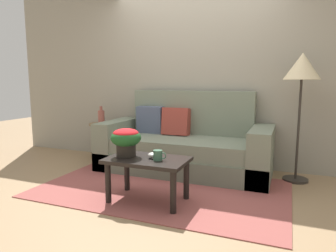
{
  "coord_description": "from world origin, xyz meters",
  "views": [
    {
      "loc": [
        1.31,
        -3.13,
        1.23
      ],
      "look_at": [
        0.0,
        0.15,
        0.71
      ],
      "focal_mm": 32.67,
      "sensor_mm": 36.0,
      "label": 1
    }
  ],
  "objects_px": {
    "coffee_table": "(148,166)",
    "floor_lamp": "(302,73)",
    "side_table": "(101,134)",
    "snack_bowl": "(153,155)",
    "coffee_mug": "(158,155)",
    "couch": "(184,147)",
    "potted_plant": "(126,139)",
    "table_vase": "(101,116)"
  },
  "relations": [
    {
      "from": "snack_bowl",
      "to": "table_vase",
      "type": "bearing_deg",
      "value": 139.21
    },
    {
      "from": "coffee_table",
      "to": "snack_bowl",
      "type": "xyz_separation_m",
      "value": [
        0.05,
        0.03,
        0.12
      ]
    },
    {
      "from": "side_table",
      "to": "table_vase",
      "type": "height_order",
      "value": "table_vase"
    },
    {
      "from": "floor_lamp",
      "to": "snack_bowl",
      "type": "bearing_deg",
      "value": -137.73
    },
    {
      "from": "floor_lamp",
      "to": "potted_plant",
      "type": "bearing_deg",
      "value": -142.47
    },
    {
      "from": "couch",
      "to": "potted_plant",
      "type": "relative_size",
      "value": 7.34
    },
    {
      "from": "side_table",
      "to": "table_vase",
      "type": "bearing_deg",
      "value": 11.14
    },
    {
      "from": "side_table",
      "to": "snack_bowl",
      "type": "bearing_deg",
      "value": -40.55
    },
    {
      "from": "coffee_table",
      "to": "coffee_mug",
      "type": "xyz_separation_m",
      "value": [
        0.13,
        -0.03,
        0.13
      ]
    },
    {
      "from": "side_table",
      "to": "coffee_mug",
      "type": "xyz_separation_m",
      "value": [
        1.56,
        -1.33,
        0.11
      ]
    },
    {
      "from": "coffee_table",
      "to": "coffee_mug",
      "type": "distance_m",
      "value": 0.19
    },
    {
      "from": "coffee_table",
      "to": "potted_plant",
      "type": "bearing_deg",
      "value": -179.21
    },
    {
      "from": "coffee_table",
      "to": "couch",
      "type": "bearing_deg",
      "value": 90.81
    },
    {
      "from": "floor_lamp",
      "to": "coffee_mug",
      "type": "bearing_deg",
      "value": -134.81
    },
    {
      "from": "potted_plant",
      "to": "table_vase",
      "type": "relative_size",
      "value": 1.16
    },
    {
      "from": "coffee_table",
      "to": "snack_bowl",
      "type": "distance_m",
      "value": 0.13
    },
    {
      "from": "potted_plant",
      "to": "table_vase",
      "type": "xyz_separation_m",
      "value": [
        -1.18,
        1.31,
        0.05
      ]
    },
    {
      "from": "floor_lamp",
      "to": "coffee_mug",
      "type": "height_order",
      "value": "floor_lamp"
    },
    {
      "from": "side_table",
      "to": "snack_bowl",
      "type": "relative_size",
      "value": 5.14
    },
    {
      "from": "coffee_mug",
      "to": "snack_bowl",
      "type": "bearing_deg",
      "value": 143.4
    },
    {
      "from": "snack_bowl",
      "to": "couch",
      "type": "bearing_deg",
      "value": 93.37
    },
    {
      "from": "coffee_table",
      "to": "side_table",
      "type": "height_order",
      "value": "side_table"
    },
    {
      "from": "table_vase",
      "to": "couch",
      "type": "bearing_deg",
      "value": -4.71
    },
    {
      "from": "floor_lamp",
      "to": "table_vase",
      "type": "relative_size",
      "value": 5.8
    },
    {
      "from": "coffee_table",
      "to": "floor_lamp",
      "type": "xyz_separation_m",
      "value": [
        1.42,
        1.27,
        0.95
      ]
    },
    {
      "from": "couch",
      "to": "floor_lamp",
      "type": "bearing_deg",
      "value": 3.42
    },
    {
      "from": "floor_lamp",
      "to": "side_table",
      "type": "bearing_deg",
      "value": 179.44
    },
    {
      "from": "side_table",
      "to": "coffee_mug",
      "type": "height_order",
      "value": "side_table"
    },
    {
      "from": "coffee_mug",
      "to": "side_table",
      "type": "bearing_deg",
      "value": 139.63
    },
    {
      "from": "couch",
      "to": "table_vase",
      "type": "bearing_deg",
      "value": 175.29
    },
    {
      "from": "coffee_mug",
      "to": "potted_plant",
      "type": "bearing_deg",
      "value": 176.49
    },
    {
      "from": "couch",
      "to": "table_vase",
      "type": "distance_m",
      "value": 1.46
    },
    {
      "from": "couch",
      "to": "potted_plant",
      "type": "distance_m",
      "value": 1.25
    },
    {
      "from": "couch",
      "to": "side_table",
      "type": "height_order",
      "value": "couch"
    },
    {
      "from": "potted_plant",
      "to": "table_vase",
      "type": "height_order",
      "value": "table_vase"
    },
    {
      "from": "couch",
      "to": "floor_lamp",
      "type": "relative_size",
      "value": 1.47
    },
    {
      "from": "side_table",
      "to": "floor_lamp",
      "type": "distance_m",
      "value": 3.0
    },
    {
      "from": "couch",
      "to": "snack_bowl",
      "type": "distance_m",
      "value": 1.17
    },
    {
      "from": "coffee_table",
      "to": "side_table",
      "type": "xyz_separation_m",
      "value": [
        -1.44,
        1.3,
        0.02
      ]
    },
    {
      "from": "snack_bowl",
      "to": "coffee_mug",
      "type": "bearing_deg",
      "value": -36.6
    },
    {
      "from": "coffee_table",
      "to": "coffee_mug",
      "type": "bearing_deg",
      "value": -11.54
    },
    {
      "from": "coffee_table",
      "to": "snack_bowl",
      "type": "bearing_deg",
      "value": 30.73
    }
  ]
}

